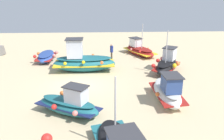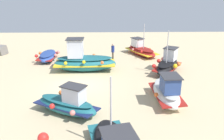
{
  "view_description": "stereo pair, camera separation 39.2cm",
  "coord_description": "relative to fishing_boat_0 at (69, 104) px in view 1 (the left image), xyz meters",
  "views": [
    {
      "loc": [
        -16.53,
        -1.79,
        6.92
      ],
      "look_at": [
        0.83,
        -2.62,
        0.9
      ],
      "focal_mm": 37.57,
      "sensor_mm": 36.0,
      "label": 1
    },
    {
      "loc": [
        -16.55,
        -2.18,
        6.92
      ],
      "look_at": [
        0.83,
        -2.62,
        0.9
      ],
      "focal_mm": 37.57,
      "sensor_mm": 36.0,
      "label": 2
    }
  ],
  "objects": [
    {
      "name": "fishing_boat_3",
      "position": [
        1.34,
        -6.13,
        0.09
      ],
      "size": [
        4.01,
        1.86,
        2.06
      ],
      "rotation": [
        0.0,
        0.0,
        3.18
      ],
      "color": "white",
      "rests_on": "ground_plane"
    },
    {
      "name": "ground_plane",
      "position": [
        4.26,
        -0.1,
        -0.59
      ],
      "size": [
        45.94,
        45.94,
        0.0
      ],
      "primitive_type": "plane",
      "color": "#C6B289"
    },
    {
      "name": "mooring_buoy_0",
      "position": [
        -3.0,
        0.68,
        -0.21
      ],
      "size": [
        0.52,
        0.52,
        0.65
      ],
      "color": "#3F3F42",
      "rests_on": "ground_plane"
    },
    {
      "name": "fishing_boat_0",
      "position": [
        0.0,
        0.0,
        0.0
      ],
      "size": [
        3.21,
        4.21,
        1.89
      ],
      "rotation": [
        0.0,
        0.0,
        4.21
      ],
      "color": "#1E6670",
      "rests_on": "ground_plane"
    },
    {
      "name": "fishing_boat_4",
      "position": [
        10.94,
        3.68,
        -0.15
      ],
      "size": [
        3.7,
        2.11,
        0.92
      ],
      "rotation": [
        0.0,
        0.0,
        6.26
      ],
      "color": "#2D4C9E",
      "rests_on": "ground_plane"
    },
    {
      "name": "fishing_boat_1",
      "position": [
        6.92,
        -7.62,
        0.12
      ],
      "size": [
        4.06,
        3.31,
        3.8
      ],
      "rotation": [
        0.0,
        0.0,
        5.71
      ],
      "color": "black",
      "rests_on": "ground_plane"
    },
    {
      "name": "fishing_boat_6",
      "position": [
        12.74,
        -6.1,
        -0.02
      ],
      "size": [
        4.77,
        3.44,
        3.51
      ],
      "rotation": [
        0.0,
        0.0,
        0.47
      ],
      "color": "maroon",
      "rests_on": "ground_plane"
    },
    {
      "name": "person_walking",
      "position": [
        10.72,
        -2.95,
        0.41
      ],
      "size": [
        0.32,
        0.32,
        1.73
      ],
      "rotation": [
        0.0,
        0.0,
        4.9
      ],
      "color": "brown",
      "rests_on": "ground_plane"
    },
    {
      "name": "fishing_boat_2",
      "position": [
        7.56,
        -0.28,
        0.3
      ],
      "size": [
        2.42,
        5.5,
        2.95
      ],
      "rotation": [
        0.0,
        0.0,
        1.58
      ],
      "color": "#1E6670",
      "rests_on": "ground_plane"
    }
  ]
}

